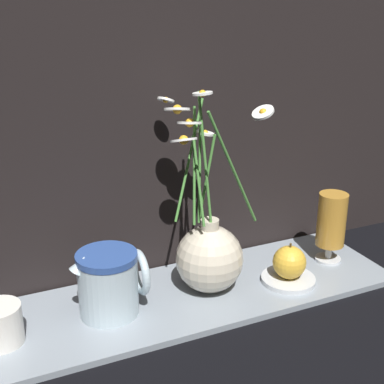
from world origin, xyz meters
The scene contains 7 objects.
ground_plane centered at (0.00, 0.00, 0.00)m, with size 6.00×6.00×0.00m, color black.
shelf centered at (0.00, 0.00, 0.01)m, with size 0.84×0.24×0.01m.
vase_with_flowers centered at (0.05, 0.00, 0.09)m, with size 0.16×0.23×0.39m.
ceramic_pitcher centered at (-0.14, 0.00, 0.08)m, with size 0.13×0.11×0.13m.
tea_glass centered at (0.34, 0.00, 0.10)m, with size 0.06×0.06×0.15m.
saucer_plate centered at (0.21, -0.04, 0.02)m, with size 0.11×0.11×0.01m.
orange_fruit centered at (0.21, -0.04, 0.05)m, with size 0.07×0.07×0.07m.
Camera 1 is at (-0.35, -0.81, 0.55)m, focal length 50.00 mm.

